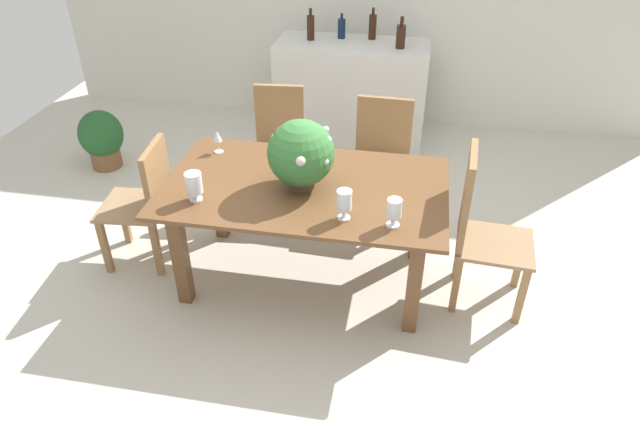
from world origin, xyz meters
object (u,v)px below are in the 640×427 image
chair_foot_end (479,225)px  flower_centerpiece (301,154)px  potted_plant_floor (102,138)px  dining_table (305,201)px  crystal_vase_right (394,210)px  chair_far_right (381,153)px  chair_far_left (279,142)px  kitchen_counter (351,94)px  wine_bottle_green (373,26)px  crystal_vase_center_near (344,202)px  wine_bottle_amber (311,27)px  wine_glass (217,137)px  wine_bottle_dark (342,28)px  chair_head_end (146,199)px  wine_bottle_clear (401,36)px  crystal_vase_left (194,184)px

chair_foot_end → flower_centerpiece: (-1.11, -0.03, 0.41)m
flower_centerpiece → potted_plant_floor: 2.56m
dining_table → crystal_vase_right: (0.58, -0.35, 0.23)m
chair_far_right → chair_far_left: (-0.82, -0.01, 0.02)m
kitchen_counter → wine_bottle_green: size_ratio=5.00×
crystal_vase_center_near → crystal_vase_right: bearing=-4.6°
chair_far_right → chair_foot_end: bearing=-51.6°
wine_bottle_amber → wine_bottle_green: (0.56, 0.13, -0.00)m
chair_far_left → crystal_vase_right: size_ratio=5.59×
chair_foot_end → chair_far_right: bearing=40.4°
kitchen_counter → crystal_vase_center_near: bearing=-83.4°
chair_far_left → wine_glass: bearing=-119.0°
wine_glass → potted_plant_floor: 1.81m
chair_far_left → crystal_vase_center_near: size_ratio=5.25×
chair_foot_end → wine_bottle_dark: bearing=32.2°
wine_glass → flower_centerpiece: bearing=-28.0°
crystal_vase_center_near → crystal_vase_right: crystal_vase_center_near is taller
chair_head_end → crystal_vase_center_near: size_ratio=4.90×
chair_foot_end → wine_bottle_clear: bearing=21.6°
chair_far_left → wine_bottle_clear: (0.85, 1.15, 0.56)m
chair_head_end → chair_far_left: (0.71, 0.94, 0.03)m
crystal_vase_right → potted_plant_floor: (-2.73, 1.58, -0.56)m
chair_far_left → crystal_vase_left: chair_far_left is taller
chair_head_end → flower_centerpiece: (1.10, -0.03, 0.47)m
chair_foot_end → wine_bottle_amber: size_ratio=3.70×
chair_head_end → chair_far_right: bearing=116.3°
flower_centerpiece → wine_bottle_green: 2.36m
wine_glass → wine_bottle_clear: (1.12, 1.77, 0.24)m
crystal_vase_right → wine_bottle_green: wine_bottle_green is taller
wine_bottle_green → wine_bottle_amber: bearing=-167.1°
crystal_vase_left → potted_plant_floor: 2.23m
wine_glass → wine_bottle_amber: wine_bottle_amber is taller
wine_bottle_clear → wine_bottle_amber: wine_bottle_amber is taller
kitchen_counter → wine_bottle_dark: wine_bottle_dark is taller
kitchen_counter → crystal_vase_right: bearing=-77.2°
chair_far_right → wine_bottle_clear: size_ratio=3.35×
dining_table → chair_head_end: size_ratio=1.95×
wine_bottle_dark → potted_plant_floor: bearing=-151.9°
wine_glass → potted_plant_floor: size_ratio=0.30×
chair_far_right → wine_bottle_clear: (0.04, 1.15, 0.58)m
wine_bottle_amber → dining_table: bearing=-79.8°
flower_centerpiece → kitchen_counter: size_ratio=0.31×
chair_far_left → kitchen_counter: (0.42, 1.23, -0.04)m
chair_head_end → chair_far_left: bearing=137.6°
wine_bottle_green → crystal_vase_center_near: bearing=-87.2°
wine_bottle_amber → kitchen_counter: bearing=-3.5°
wine_bottle_amber → chair_far_right: bearing=-57.3°
chair_far_left → kitchen_counter: size_ratio=0.69×
wine_bottle_dark → crystal_vase_left: bearing=-100.7°
chair_far_right → crystal_vase_left: 1.64m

